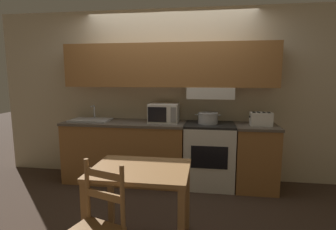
# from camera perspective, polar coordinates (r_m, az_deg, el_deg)

# --- Properties ---
(ground_plane) EXTENTS (16.00, 16.00, 0.00)m
(ground_plane) POSITION_cam_1_polar(r_m,az_deg,el_deg) (4.29, 0.39, -13.00)
(ground_plane) COLOR #3D2D23
(wall_back) EXTENTS (5.44, 0.38, 2.55)m
(wall_back) POSITION_cam_1_polar(r_m,az_deg,el_deg) (3.92, 0.52, 7.13)
(wall_back) COLOR beige
(wall_back) RESTS_ON ground_plane
(lower_counter_main) EXTENTS (1.78, 0.59, 0.91)m
(lower_counter_main) POSITION_cam_1_polar(r_m,az_deg,el_deg) (4.01, -9.32, -7.80)
(lower_counter_main) COLOR #A36B38
(lower_counter_main) RESTS_ON ground_plane
(lower_counter_right_stub) EXTENTS (0.57, 0.59, 0.91)m
(lower_counter_right_stub) POSITION_cam_1_polar(r_m,az_deg,el_deg) (3.89, 18.43, -8.63)
(lower_counter_right_stub) COLOR #A36B38
(lower_counter_right_stub) RESTS_ON ground_plane
(stove_range) EXTENTS (0.69, 0.57, 0.91)m
(stove_range) POSITION_cam_1_polar(r_m,az_deg,el_deg) (3.83, 8.90, -8.56)
(stove_range) COLOR white
(stove_range) RESTS_ON ground_plane
(cooking_pot) EXTENTS (0.36, 0.29, 0.16)m
(cooking_pot) POSITION_cam_1_polar(r_m,az_deg,el_deg) (3.73, 8.67, -0.59)
(cooking_pot) COLOR #B7BABF
(cooking_pot) RESTS_ON stove_range
(microwave) EXTENTS (0.42, 0.38, 0.27)m
(microwave) POSITION_cam_1_polar(r_m,az_deg,el_deg) (3.81, -0.87, 0.48)
(microwave) COLOR white
(microwave) RESTS_ON lower_counter_main
(toaster) EXTENTS (0.30, 0.19, 0.18)m
(toaster) POSITION_cam_1_polar(r_m,az_deg,el_deg) (3.77, 19.57, -0.77)
(toaster) COLOR white
(toaster) RESTS_ON lower_counter_right_stub
(sink_basin) EXTENTS (0.58, 0.37, 0.22)m
(sink_basin) POSITION_cam_1_polar(r_m,az_deg,el_deg) (4.09, -16.48, -0.98)
(sink_basin) COLOR #B7BABF
(sink_basin) RESTS_ON lower_counter_main
(dining_table) EXTENTS (0.89, 0.67, 0.74)m
(dining_table) POSITION_cam_1_polar(r_m,az_deg,el_deg) (2.50, -5.98, -14.10)
(dining_table) COLOR #9E7042
(dining_table) RESTS_ON ground_plane
(chair_left_of_table) EXTENTS (0.48, 0.48, 0.92)m
(chair_left_of_table) POSITION_cam_1_polar(r_m,az_deg,el_deg) (2.21, -15.79, -23.01)
(chair_left_of_table) COLOR #9E7042
(chair_left_of_table) RESTS_ON ground_plane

